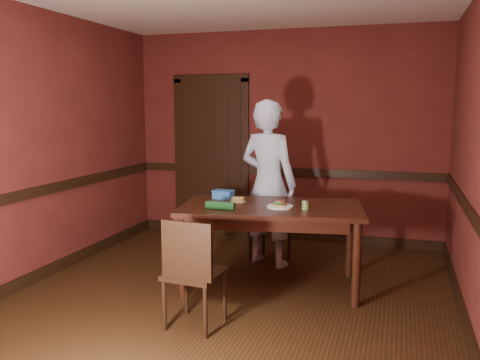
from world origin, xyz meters
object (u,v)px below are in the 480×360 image
Objects in this scene: person at (268,183)px; food_tub at (223,194)px; chair_near at (195,272)px; dining_table at (271,246)px; sandwich_plate at (280,206)px; cheese_saucer at (238,200)px; chair_far at (270,224)px; sauce_jar at (305,205)px.

person reaches higher than food_tub.
chair_near is at bearing 101.78° from person.
sandwich_plate is at bearing -43.68° from dining_table.
dining_table is at bearing -104.01° from chair_near.
food_tub is at bearing 144.18° from cheese_saucer.
person reaches higher than chair_far.
person is 0.64m from cheese_saucer.
food_tub reaches higher than dining_table.
cheese_saucer is (-0.15, -0.62, -0.08)m from person.
chair_near is at bearing -90.24° from cheese_saucer.
cheese_saucer is (-0.14, -0.75, 0.40)m from chair_far.
chair_near reaches higher than chair_far.
chair_far is 10.05× the size of sauce_jar.
chair_far is 5.58× the size of cheese_saucer.
sandwich_plate is at bearing 174.95° from sauce_jar.
sandwich_plate is (0.46, 0.98, 0.37)m from chair_near.
cheese_saucer is at bearing 167.83° from sauce_jar.
cheese_saucer is (0.00, 1.11, 0.38)m from chair_near.
sandwich_plate is at bearing -58.34° from chair_far.
chair_far is at bearing 121.85° from sauce_jar.
food_tub is at bearing 157.16° from sandwich_plate.
dining_table is 0.57m from sauce_jar.
chair_far is 0.86m from cheese_saucer.
person is (-0.21, 0.68, 0.50)m from dining_table.
sandwich_plate reaches higher than cheese_saucer.
sandwich_plate is at bearing -110.17° from chair_near.
food_tub is at bearing 69.97° from person.
chair_near is at bearing -75.64° from food_tub.
person is 21.81× the size of sauce_jar.
sauce_jar is (0.34, -0.09, 0.44)m from dining_table.
chair_near is 1.79m from person.
chair_near is 3.63× the size of sandwich_plate.
chair_far is 1.87m from chair_near.
cheese_saucer is 0.26m from food_tub.
food_tub is at bearing 161.68° from sauce_jar.
chair_near is (-0.36, -1.05, 0.04)m from dining_table.
dining_table is at bearing -15.34° from food_tub.
person is at bearing -73.60° from chair_far.
person is 0.95m from sauce_jar.
cheese_saucer is (-0.45, 0.13, 0.00)m from sandwich_plate.
person is 0.59m from food_tub.
sandwich_plate is 0.72m from food_tub.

